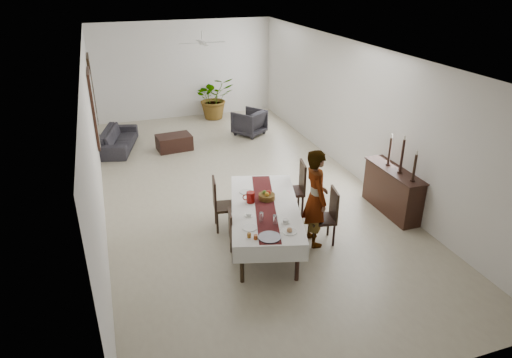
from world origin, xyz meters
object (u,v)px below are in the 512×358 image
Objects in this scene: red_pitcher at (251,197)px; woman at (316,198)px; dining_table_top at (265,208)px; sideboard_body at (392,191)px; sofa at (118,139)px.

woman is at bearing -24.67° from red_pitcher.
dining_table_top is 1.32× the size of woman.
red_pitcher reaches higher than sideboard_body.
sideboard_body is at bearing -122.56° from sofa.
red_pitcher reaches higher than dining_table_top.
sofa is (-2.08, 5.73, -0.60)m from red_pitcher.
sideboard_body is (2.06, 0.56, -0.47)m from woman.
dining_table_top is at bearing -144.22° from sofa.
sofa is at bearing 110.00° from red_pitcher.
woman is (0.88, -0.28, 0.19)m from dining_table_top.
red_pitcher is at bearing -145.28° from sofa.
sideboard_body reaches higher than sofa.
woman is 7.02m from sofa.
red_pitcher is 3.18m from sideboard_body.
red_pitcher is 1.19m from woman.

